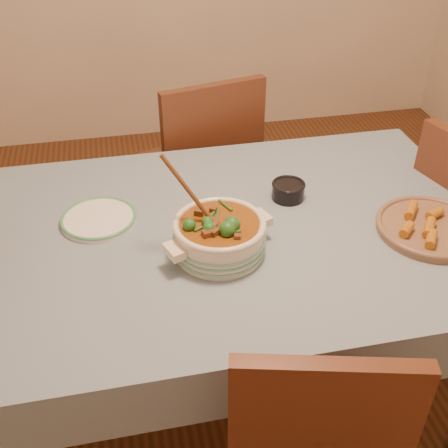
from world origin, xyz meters
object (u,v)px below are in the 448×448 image
dining_table (228,251)px  condiment_bowl (288,190)px  stew_casserole (219,234)px  white_plate (99,219)px  fried_plate (430,226)px  chair_far (204,164)px

dining_table → condiment_bowl: (0.23, 0.13, 0.12)m
stew_casserole → white_plate: (-0.34, 0.23, -0.06)m
dining_table → fried_plate: 0.63m
stew_casserole → condiment_bowl: bearing=40.2°
stew_casserole → fried_plate: bearing=-3.0°
dining_table → condiment_bowl: bearing=28.8°
condiment_bowl → fried_plate: (0.37, -0.27, -0.01)m
white_plate → condiment_bowl: (0.63, 0.01, 0.02)m
white_plate → fried_plate: (1.00, -0.26, 0.01)m
chair_far → stew_casserole: bearing=70.0°
stew_casserole → white_plate: bearing=146.1°
fried_plate → condiment_bowl: bearing=143.7°
white_plate → dining_table: bearing=-17.0°
dining_table → chair_far: 0.80m
stew_casserole → white_plate: size_ratio=1.19×
condiment_bowl → fried_plate: 0.46m
dining_table → stew_casserole: 0.20m
chair_far → white_plate: bearing=42.8°
dining_table → stew_casserole: size_ratio=4.97×
condiment_bowl → stew_casserole: bearing=-139.8°
condiment_bowl → chair_far: 0.72m
dining_table → stew_casserole: stew_casserole is taller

